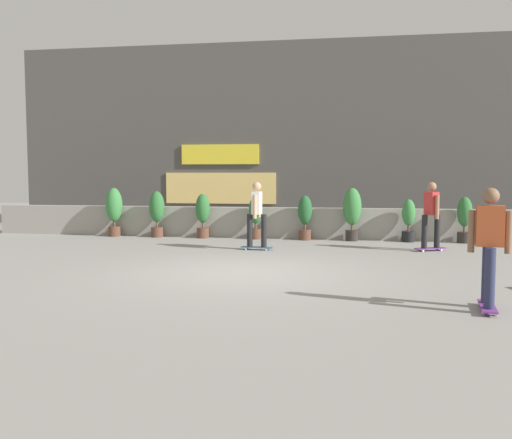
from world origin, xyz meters
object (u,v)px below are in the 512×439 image
object	(u,v)px
potted_plant_5	(352,210)
potted_plant_6	(409,219)
potted_plant_0	(114,208)
skater_by_wall_right	(489,243)
skater_far_left	(257,212)
potted_plant_1	(157,211)
potted_plant_2	(203,213)
potted_plant_3	(256,216)
potted_plant_7	(464,218)
potted_plant_4	(305,215)
skater_far_right	(431,213)

from	to	relation	value
potted_plant_5	potted_plant_6	distance (m)	1.58
potted_plant_0	skater_by_wall_right	size ratio (longest dim) A/B	0.87
skater_far_left	potted_plant_5	bearing A→B (deg)	45.08
potted_plant_1	potted_plant_6	distance (m)	7.35
potted_plant_6	skater_by_wall_right	bearing A→B (deg)	-88.32
potted_plant_2	skater_by_wall_right	world-z (taller)	skater_by_wall_right
potted_plant_3	potted_plant_7	size ratio (longest dim) A/B	0.98
potted_plant_7	skater_far_left	size ratio (longest dim) A/B	0.75
potted_plant_1	potted_plant_5	distance (m)	5.79
potted_plant_2	potted_plant_5	bearing A→B (deg)	0.00
potted_plant_4	potted_plant_5	world-z (taller)	potted_plant_5
potted_plant_0	potted_plant_6	xyz separation A→B (m)	(8.71, 0.00, -0.23)
potted_plant_1	potted_plant_3	distance (m)	3.01
potted_plant_1	potted_plant_4	xyz separation A→B (m)	(4.45, 0.00, -0.08)
potted_plant_2	potted_plant_3	world-z (taller)	potted_plant_2
potted_plant_0	skater_by_wall_right	world-z (taller)	skater_by_wall_right
potted_plant_6	skater_by_wall_right	size ratio (longest dim) A/B	0.70
potted_plant_4	skater_by_wall_right	bearing A→B (deg)	-68.66
potted_plant_1	skater_by_wall_right	bearing A→B (deg)	-46.58
potted_plant_1	skater_far_left	distance (m)	4.17
skater_by_wall_right	skater_far_left	bearing A→B (deg)	126.28
potted_plant_5	skater_by_wall_right	xyz separation A→B (m)	(1.79, -8.02, 0.07)
potted_plant_4	potted_plant_6	bearing A→B (deg)	-0.00
potted_plant_0	skater_by_wall_right	bearing A→B (deg)	-41.85
potted_plant_2	potted_plant_0	bearing A→B (deg)	180.00
potted_plant_5	potted_plant_2	bearing A→B (deg)	180.00
potted_plant_1	potted_plant_4	size ratio (longest dim) A/B	1.08
potted_plant_0	potted_plant_3	xyz separation A→B (m)	(4.37, 0.00, -0.18)
potted_plant_1	potted_plant_4	bearing A→B (deg)	0.00
potted_plant_0	potted_plant_3	world-z (taller)	potted_plant_0
potted_plant_3	skater_far_right	size ratio (longest dim) A/B	0.74
potted_plant_2	skater_by_wall_right	xyz separation A→B (m)	(6.16, -8.02, 0.21)
potted_plant_7	skater_far_right	size ratio (longest dim) A/B	0.75
potted_plant_3	potted_plant_6	xyz separation A→B (m)	(4.34, 0.00, -0.05)
potted_plant_6	skater_far_left	size ratio (longest dim) A/B	0.70
skater_far_right	skater_far_left	size ratio (longest dim) A/B	1.00
potted_plant_6	skater_far_right	bearing A→B (deg)	-79.59
potted_plant_6	potted_plant_3	bearing A→B (deg)	180.00
potted_plant_1	potted_plant_3	world-z (taller)	potted_plant_1
potted_plant_6	skater_far_right	xyz separation A→B (m)	(0.34, -1.86, 0.31)
skater_far_left	skater_far_right	bearing A→B (deg)	6.80
skater_far_left	skater_by_wall_right	distance (m)	7.01
potted_plant_2	potted_plant_6	bearing A→B (deg)	0.00
skater_far_right	potted_plant_4	bearing A→B (deg)	150.18
potted_plant_3	potted_plant_5	xyz separation A→B (m)	(2.78, 0.00, 0.19)
potted_plant_4	potted_plant_1	bearing A→B (deg)	-180.00
potted_plant_3	skater_far_left	xyz separation A→B (m)	(0.43, -2.36, 0.26)
potted_plant_1	skater_far_right	world-z (taller)	skater_far_right
potted_plant_2	potted_plant_6	size ratio (longest dim) A/B	1.10
potted_plant_0	potted_plant_2	bearing A→B (deg)	0.00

